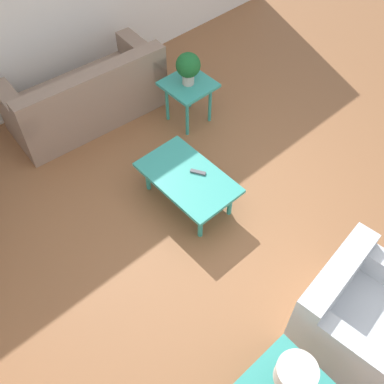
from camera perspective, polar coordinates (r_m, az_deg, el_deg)
ground_plane at (r=4.71m, az=5.96°, el=-3.50°), size 14.00×14.00×0.00m
sofa at (r=5.68m, az=-13.11°, el=11.57°), size 0.96×1.93×0.83m
armchair at (r=4.07m, az=20.45°, el=-14.53°), size 1.00×1.04×0.78m
coffee_table at (r=4.57m, az=-0.54°, el=1.64°), size 1.04×0.62×0.39m
side_table_plant at (r=5.41m, az=-0.47°, el=12.92°), size 0.54×0.54×0.56m
potted_plant at (r=5.22m, az=-0.49°, el=15.66°), size 0.28×0.28×0.39m
table_lamp at (r=3.21m, az=12.86°, el=-21.88°), size 0.27×0.27×0.39m
remote_control at (r=4.56m, az=0.77°, el=2.54°), size 0.16×0.12×0.02m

